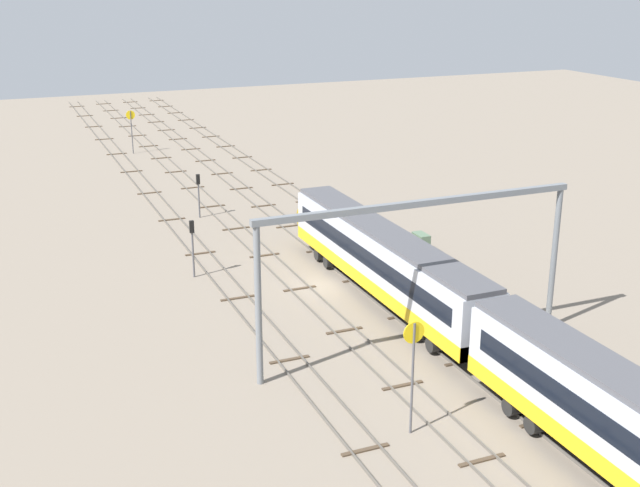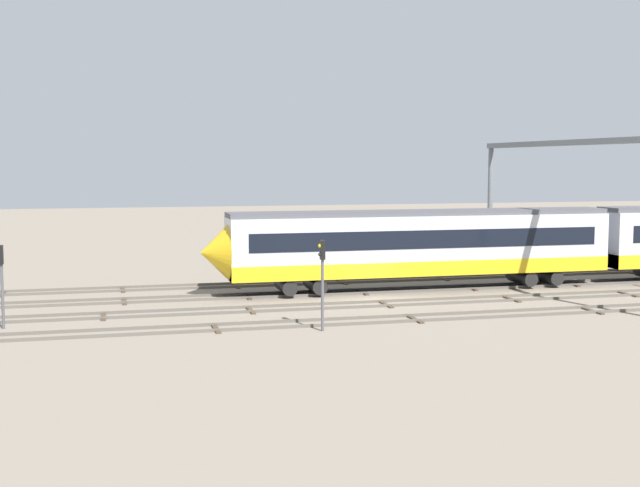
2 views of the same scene
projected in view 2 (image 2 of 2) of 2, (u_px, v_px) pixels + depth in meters
ground_plane at (373, 298)px, 48.99m from camera, size 205.74×205.74×0.00m
track_near_foreground at (342, 281)px, 55.52m from camera, size 189.74×2.40×0.16m
track_with_train at (362, 291)px, 51.16m from camera, size 189.74×2.40×0.16m
track_middle at (385, 303)px, 46.80m from camera, size 189.74×2.40×0.16m
track_second_far at (414, 318)px, 42.44m from camera, size 189.74×2.40×0.16m
overhead_gantry at (558, 178)px, 51.45m from camera, size 0.40×19.48×9.22m
signal_light_trackside_approach at (1, 274)px, 39.83m from camera, size 0.31×0.32×4.00m
signal_light_trackside_departure at (322, 272)px, 39.28m from camera, size 0.31×0.32×4.28m
relay_cabinet at (281, 267)px, 57.10m from camera, size 1.61×0.86×1.58m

